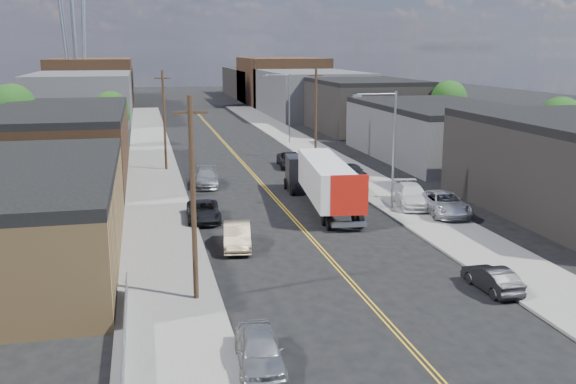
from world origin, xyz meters
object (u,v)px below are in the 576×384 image
car_left_b (237,236)px  semi_truck (319,178)px  car_left_c (203,211)px  car_left_d (206,178)px  car_right_lot_a (444,203)px  car_right_lot_c (353,171)px  car_right_lot_b (411,195)px  car_ahead_truck (291,160)px  car_right_oncoming (492,278)px  car_left_a (259,350)px

car_left_b → semi_truck: bearing=56.7°
car_left_c → car_left_d: size_ratio=0.95×
semi_truck → car_right_lot_a: bearing=-24.3°
semi_truck → car_left_c: size_ratio=3.04×
car_right_lot_c → semi_truck: bearing=-127.8°
semi_truck → car_right_lot_b: size_ratio=2.67×
car_left_c → car_right_lot_a: car_right_lot_a is taller
car_left_b → car_left_d: car_left_b is taller
car_left_b → car_ahead_truck: (9.50, 26.05, -0.01)m
semi_truck → car_left_c: 9.60m
semi_truck → car_ahead_truck: size_ratio=2.79×
car_left_b → car_right_lot_c: (13.66, 18.32, 0.08)m
semi_truck → car_right_lot_a: (8.19, -4.87, -1.27)m
car_right_lot_c → car_right_lot_b: bearing=-90.4°
car_left_b → car_right_lot_a: bearing=22.2°
car_left_b → car_right_oncoming: bearing=-33.5°
car_left_b → car_left_c: car_left_b is taller
car_left_a → car_right_lot_a: size_ratio=0.75×
car_left_d → car_right_lot_c: (13.66, -0.38, 0.09)m
car_right_lot_b → car_ahead_truck: car_right_lot_b is taller
car_left_a → car_left_b: car_left_b is taller
car_left_a → car_right_lot_a: bearing=52.8°
car_left_c → car_right_lot_a: (17.40, -2.65, 0.27)m
car_left_c → car_right_lot_c: car_right_lot_c is taller
car_right_lot_a → car_left_c: bearing=178.7°
car_left_d → car_right_lot_a: size_ratio=0.90×
car_left_c → car_left_b: bearing=-76.0°
car_left_c → car_left_a: bearing=-87.5°
semi_truck → car_left_a: 26.16m
car_left_b → car_right_lot_b: 16.29m
car_right_lot_c → car_left_a: bearing=-119.5°
car_left_c → car_ahead_truck: car_ahead_truck is taller
car_ahead_truck → car_right_lot_c: bearing=-56.4°
car_right_lot_c → car_ahead_truck: (-4.16, 7.73, -0.09)m
semi_truck → car_left_b: semi_truck is taller
car_left_a → car_right_lot_b: (16.03, 22.48, 0.23)m
semi_truck → car_left_a: semi_truck is taller
car_left_b → car_right_oncoming: 15.32m
semi_truck → car_right_lot_a: 9.61m
car_right_oncoming → car_right_lot_c: size_ratio=0.96×
semi_truck → car_left_a: (-9.21, -24.44, -1.48)m
car_right_oncoming → car_right_lot_b: size_ratio=0.69×
car_left_d → car_right_lot_a: car_right_lot_a is taller
car_right_oncoming → car_right_lot_a: (4.40, 14.26, 0.32)m
car_left_a → semi_truck: bearing=73.8°
car_right_lot_b → semi_truck: bearing=174.6°
car_left_b → car_left_c: (-1.40, 6.91, -0.07)m
car_left_a → car_right_lot_a: car_right_lot_a is taller
car_left_a → car_right_lot_c: 36.85m
car_right_lot_a → car_left_d: bearing=145.3°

